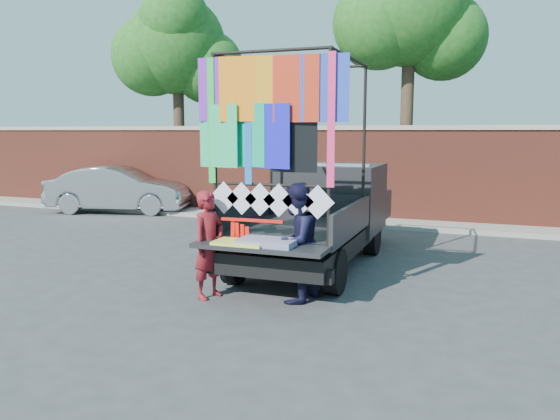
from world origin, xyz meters
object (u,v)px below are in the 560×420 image
(woman, at_px, (209,245))
(man, at_px, (296,243))
(sedan, at_px, (119,189))
(pickup_truck, at_px, (323,212))

(woman, distance_m, man, 1.30)
(sedan, height_order, woman, woman)
(sedan, height_order, man, man)
(sedan, bearing_deg, woman, -149.84)
(sedan, bearing_deg, pickup_truck, -130.50)
(pickup_truck, xyz_separation_m, man, (0.40, -2.77, -0.04))
(pickup_truck, bearing_deg, man, -81.84)
(sedan, distance_m, woman, 9.44)
(pickup_truck, distance_m, man, 2.80)
(pickup_truck, relative_size, man, 3.29)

